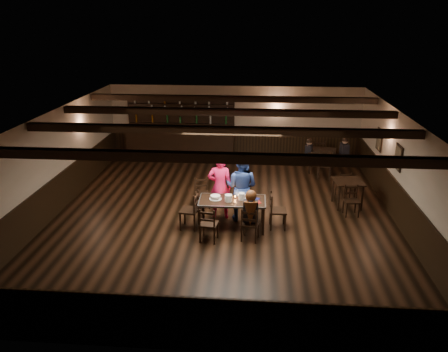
# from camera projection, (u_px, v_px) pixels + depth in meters

# --- Properties ---
(ground) EXTENTS (10.00, 10.00, 0.00)m
(ground) POSITION_uv_depth(u_px,v_px,m) (223.00, 216.00, 11.60)
(ground) COLOR black
(ground) RESTS_ON ground
(room_shell) EXTENTS (9.02, 10.02, 2.71)m
(room_shell) POSITION_uv_depth(u_px,v_px,m) (224.00, 153.00, 11.04)
(room_shell) COLOR beige
(room_shell) RESTS_ON ground
(dining_table) EXTENTS (1.66, 0.85, 0.75)m
(dining_table) POSITION_uv_depth(u_px,v_px,m) (232.00, 203.00, 10.77)
(dining_table) COLOR black
(dining_table) RESTS_ON ground
(chair_near_left) EXTENTS (0.45, 0.44, 0.86)m
(chair_near_left) POSITION_uv_depth(u_px,v_px,m) (208.00, 222.00, 10.13)
(chair_near_left) COLOR black
(chair_near_left) RESTS_ON ground
(chair_near_right) EXTENTS (0.46, 0.44, 0.84)m
(chair_near_right) POSITION_uv_depth(u_px,v_px,m) (250.00, 222.00, 10.17)
(chair_near_right) COLOR black
(chair_near_right) RESTS_ON ground
(chair_end_left) EXTENTS (0.48, 0.50, 0.96)m
(chair_end_left) POSITION_uv_depth(u_px,v_px,m) (192.00, 208.00, 10.77)
(chair_end_left) COLOR black
(chair_end_left) RESTS_ON ground
(chair_end_right) EXTENTS (0.42, 0.44, 0.92)m
(chair_end_right) POSITION_uv_depth(u_px,v_px,m) (275.00, 208.00, 10.82)
(chair_end_right) COLOR black
(chair_end_right) RESTS_ON ground
(chair_far_pushed) EXTENTS (0.48, 0.47, 0.83)m
(chair_far_pushed) POSITION_uv_depth(u_px,v_px,m) (202.00, 190.00, 12.06)
(chair_far_pushed) COLOR black
(chair_far_pushed) RESTS_ON ground
(woman_pink) EXTENTS (0.66, 0.45, 1.73)m
(woman_pink) POSITION_uv_depth(u_px,v_px,m) (220.00, 187.00, 11.27)
(woman_pink) COLOR #FF1555
(woman_pink) RESTS_ON ground
(man_blue) EXTENTS (1.04, 0.91, 1.80)m
(man_blue) POSITION_uv_depth(u_px,v_px,m) (241.00, 187.00, 11.16)
(man_blue) COLOR navy
(man_blue) RESTS_ON ground
(seated_person) EXTENTS (0.34, 0.52, 0.84)m
(seated_person) POSITION_uv_depth(u_px,v_px,m) (251.00, 208.00, 10.10)
(seated_person) COLOR black
(seated_person) RESTS_ON ground
(cake) EXTENTS (0.31, 0.31, 0.10)m
(cake) POSITION_uv_depth(u_px,v_px,m) (215.00, 197.00, 10.78)
(cake) COLOR white
(cake) RESTS_ON dining_table
(plate_stack_a) EXTENTS (0.18, 0.18, 0.17)m
(plate_stack_a) POSITION_uv_depth(u_px,v_px,m) (229.00, 198.00, 10.64)
(plate_stack_a) COLOR white
(plate_stack_a) RESTS_ON dining_table
(plate_stack_b) EXTENTS (0.15, 0.15, 0.18)m
(plate_stack_b) POSITION_uv_depth(u_px,v_px,m) (242.00, 196.00, 10.72)
(plate_stack_b) COLOR white
(plate_stack_b) RESTS_ON dining_table
(tea_light) EXTENTS (0.06, 0.06, 0.06)m
(tea_light) POSITION_uv_depth(u_px,v_px,m) (235.00, 197.00, 10.84)
(tea_light) COLOR #A5A8AD
(tea_light) RESTS_ON dining_table
(salt_shaker) EXTENTS (0.03, 0.03, 0.08)m
(salt_shaker) POSITION_uv_depth(u_px,v_px,m) (245.00, 200.00, 10.65)
(salt_shaker) COLOR silver
(salt_shaker) RESTS_ON dining_table
(pepper_shaker) EXTENTS (0.04, 0.04, 0.10)m
(pepper_shaker) POSITION_uv_depth(u_px,v_px,m) (249.00, 200.00, 10.60)
(pepper_shaker) COLOR #A5A8AD
(pepper_shaker) RESTS_ON dining_table
(drink_glass) EXTENTS (0.06, 0.06, 0.10)m
(drink_glass) POSITION_uv_depth(u_px,v_px,m) (246.00, 196.00, 10.83)
(drink_glass) COLOR silver
(drink_glass) RESTS_ON dining_table
(menu_red) EXTENTS (0.35, 0.30, 0.00)m
(menu_red) POSITION_uv_depth(u_px,v_px,m) (254.00, 202.00, 10.60)
(menu_red) COLOR maroon
(menu_red) RESTS_ON dining_table
(menu_blue) EXTENTS (0.31, 0.27, 0.00)m
(menu_blue) POSITION_uv_depth(u_px,v_px,m) (254.00, 199.00, 10.82)
(menu_blue) COLOR #0F134E
(menu_blue) RESTS_ON dining_table
(bar_counter) EXTENTS (4.08, 0.70, 2.20)m
(bar_counter) POSITION_uv_depth(u_px,v_px,m) (181.00, 141.00, 15.92)
(bar_counter) COLOR black
(bar_counter) RESTS_ON ground
(back_table_a) EXTENTS (0.84, 0.84, 0.75)m
(back_table_a) POSITION_uv_depth(u_px,v_px,m) (348.00, 184.00, 12.03)
(back_table_a) COLOR black
(back_table_a) RESTS_ON ground
(back_table_b) EXTENTS (1.04, 1.04, 0.75)m
(back_table_b) POSITION_uv_depth(u_px,v_px,m) (322.00, 153.00, 14.75)
(back_table_b) COLOR black
(back_table_b) RESTS_ON ground
(bg_patron_left) EXTENTS (0.29, 0.38, 0.70)m
(bg_patron_left) POSITION_uv_depth(u_px,v_px,m) (309.00, 149.00, 14.63)
(bg_patron_left) COLOR black
(bg_patron_left) RESTS_ON ground
(bg_patron_right) EXTENTS (0.27, 0.40, 0.76)m
(bg_patron_right) POSITION_uv_depth(u_px,v_px,m) (345.00, 148.00, 14.62)
(bg_patron_right) COLOR black
(bg_patron_right) RESTS_ON ground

